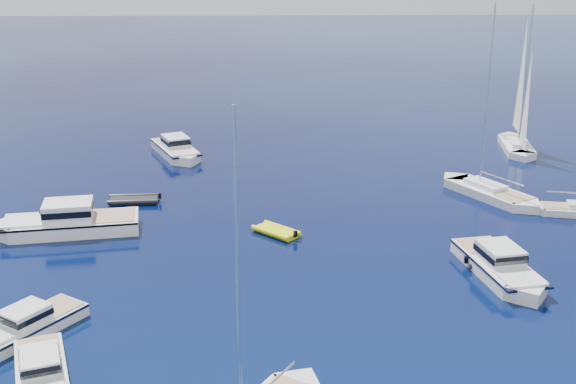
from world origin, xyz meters
TOP-DOWN VIEW (x-y plane):
  - motor_cruiser_near at (-13.79, 2.19)m, footprint 4.82×8.15m
  - motor_cruiser_right at (11.94, 13.60)m, footprint 4.62×10.08m
  - motor_cruiser_left at (-16.11, 6.89)m, footprint 6.45×7.78m
  - motor_cruiser_centre at (-17.72, 21.89)m, footprint 11.98×5.29m
  - motor_cruiser_horizon at (-12.04, 42.50)m, footprint 6.62×10.10m
  - sailboat_mid_r at (15.77, 29.08)m, footprint 8.04×11.13m
  - sailboat_sails_r at (22.98, 43.73)m, footprint 4.27×10.75m
  - tender_yellow at (-2.27, 21.12)m, footprint 4.10×4.03m
  - tender_grey_near at (11.56, 14.97)m, footprint 2.95×1.71m
  - tender_grey_far at (-13.93, 28.43)m, footprint 4.42×2.53m

SIDE VIEW (x-z plane):
  - motor_cruiser_near at x=-13.79m, z-range -1.02..1.02m
  - motor_cruiser_right at x=11.94m, z-range -1.27..1.27m
  - motor_cruiser_left at x=-16.11m, z-range -1.03..1.03m
  - motor_cruiser_centre at x=-17.72m, z-range -1.52..1.52m
  - motor_cruiser_horizon at x=-12.04m, z-range -1.28..1.28m
  - sailboat_mid_r at x=15.77m, z-range -8.20..8.20m
  - sailboat_sails_r at x=22.98m, z-range -7.69..7.69m
  - tender_yellow at x=-2.27m, z-range -0.47..0.47m
  - tender_grey_near at x=11.56m, z-range -0.47..0.47m
  - tender_grey_far at x=-13.93m, z-range -0.47..0.47m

